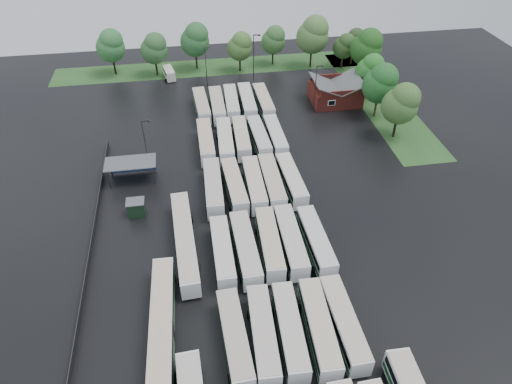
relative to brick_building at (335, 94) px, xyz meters
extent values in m
plane|color=black|center=(-24.00, -42.77, -1.87)|extent=(160.00, 160.00, 0.00)
cube|color=maroon|center=(0.00, 0.03, -0.17)|extent=(10.00, 8.00, 3.40)
cube|color=#4C4F51|center=(-2.50, 0.03, 2.43)|extent=(5.07, 8.60, 2.19)
cube|color=#4C4F51|center=(2.50, 0.03, 2.43)|extent=(5.07, 8.60, 2.19)
cube|color=maroon|center=(0.00, -3.97, 2.03)|extent=(9.00, 0.20, 1.20)
cube|color=silver|center=(-2.00, -4.02, 0.13)|extent=(1.60, 0.12, 1.20)
cylinder|color=#2D2D30|center=(-44.80, -22.77, -0.17)|extent=(0.16, 0.16, 3.40)
cylinder|color=#2D2D30|center=(-37.60, -22.77, -0.17)|extent=(0.16, 0.16, 3.40)
cylinder|color=#2D2D30|center=(-44.80, -19.57, -0.17)|extent=(0.16, 0.16, 3.40)
cylinder|color=#2D2D30|center=(-37.60, -19.57, -0.17)|extent=(0.16, 0.16, 3.40)
cube|color=#4C4F51|center=(-41.20, -21.17, 1.63)|extent=(8.20, 4.20, 0.15)
cube|color=navy|center=(-41.20, -19.27, -0.27)|extent=(7.60, 0.08, 2.60)
cube|color=black|center=(-40.20, -30.17, -0.62)|extent=(2.50, 2.00, 2.50)
cube|color=#4C4F51|center=(-40.20, -30.17, 0.69)|extent=(2.70, 2.20, 0.12)
cube|color=#295421|center=(-22.00, 22.03, -1.86)|extent=(80.00, 10.00, 0.01)
cube|color=#295421|center=(10.00, 0.03, -1.86)|extent=(10.00, 50.00, 0.01)
cube|color=#2D2D30|center=(-46.20, -34.77, -1.27)|extent=(0.10, 50.00, 1.20)
cube|color=white|center=(-28.35, -55.13, -0.06)|extent=(2.98, 11.95, 2.72)
cube|color=black|center=(-28.35, -55.13, 0.48)|extent=(3.02, 11.48, 0.87)
cube|color=#0C4818|center=(-28.35, -55.13, -0.66)|extent=(3.02, 11.71, 0.60)
cube|color=#B9AB98|center=(-28.35, -55.13, 1.34)|extent=(2.87, 11.59, 0.12)
cylinder|color=black|center=(-28.35, -58.92, -1.42)|extent=(2.52, 0.95, 0.95)
cylinder|color=black|center=(-28.35, -51.34, -1.42)|extent=(2.52, 0.95, 0.95)
cube|color=white|center=(-25.16, -55.15, -0.05)|extent=(3.02, 12.05, 2.74)
cube|color=black|center=(-25.16, -55.15, 0.50)|extent=(3.06, 11.57, 0.88)
cube|color=#094E1A|center=(-25.16, -55.15, -0.65)|extent=(3.06, 11.81, 0.60)
cube|color=beige|center=(-25.16, -55.15, 1.37)|extent=(2.90, 11.69, 0.12)
cylinder|color=black|center=(-25.16, -58.98, -1.42)|extent=(2.54, 0.96, 0.96)
cylinder|color=black|center=(-25.16, -51.33, -1.42)|extent=(2.54, 0.96, 0.96)
cube|color=white|center=(-22.09, -55.15, -0.06)|extent=(2.98, 11.95, 2.72)
cube|color=black|center=(-22.09, -55.15, 0.48)|extent=(3.02, 11.48, 0.87)
cube|color=#11421F|center=(-22.09, -55.15, -0.66)|extent=(3.02, 11.72, 0.60)
cube|color=beige|center=(-22.09, -55.15, 1.35)|extent=(2.86, 11.60, 0.12)
cylinder|color=black|center=(-22.09, -58.95, -1.42)|extent=(2.52, 0.95, 0.95)
cylinder|color=black|center=(-22.09, -51.36, -1.42)|extent=(2.52, 0.95, 0.95)
cube|color=white|center=(-18.74, -55.32, -0.02)|extent=(3.08, 12.27, 2.79)
cube|color=black|center=(-18.74, -55.32, 0.54)|extent=(3.12, 11.78, 0.89)
cube|color=#044117|center=(-18.74, -55.32, -0.63)|extent=(3.12, 12.03, 0.61)
cube|color=beige|center=(-18.74, -55.32, 1.43)|extent=(2.96, 11.90, 0.12)
cylinder|color=black|center=(-18.74, -59.21, -1.41)|extent=(2.58, 0.97, 0.97)
cylinder|color=black|center=(-18.74, -51.43, -1.41)|extent=(2.58, 0.97, 0.97)
cube|color=white|center=(-15.78, -55.16, -0.05)|extent=(2.64, 12.00, 2.74)
cube|color=black|center=(-15.78, -55.16, 0.50)|extent=(2.70, 11.52, 0.88)
cube|color=#124A1F|center=(-15.78, -55.16, -0.65)|extent=(2.69, 11.76, 0.60)
cube|color=beige|center=(-15.78, -55.16, 1.38)|extent=(2.54, 11.64, 0.12)
cylinder|color=black|center=(-15.78, -58.99, -1.42)|extent=(2.54, 0.96, 0.96)
cylinder|color=black|center=(-15.78, -51.32, -1.42)|extent=(2.54, 0.96, 0.96)
cube|color=white|center=(-28.32, -41.81, -0.09)|extent=(2.46, 11.69, 2.68)
cube|color=black|center=(-28.32, -41.81, 0.45)|extent=(2.52, 11.23, 0.86)
cube|color=#0D3F1C|center=(-28.32, -41.81, -0.68)|extent=(2.51, 11.46, 0.59)
cube|color=beige|center=(-28.32, -41.81, 1.30)|extent=(2.36, 11.34, 0.12)
cylinder|color=black|center=(-28.32, -45.55, -1.43)|extent=(2.48, 0.94, 0.94)
cylinder|color=black|center=(-28.32, -38.07, -1.43)|extent=(2.48, 0.94, 0.94)
cube|color=white|center=(-25.22, -41.79, 0.01)|extent=(2.88, 12.41, 2.83)
cube|color=black|center=(-25.22, -41.79, 0.58)|extent=(2.93, 11.92, 0.91)
cube|color=#0A4015|center=(-25.22, -41.79, -0.61)|extent=(2.92, 12.17, 0.62)
cube|color=beige|center=(-25.22, -41.79, 1.48)|extent=(2.77, 12.04, 0.12)
cylinder|color=black|center=(-25.22, -45.74, -1.40)|extent=(2.63, 0.99, 0.99)
cylinder|color=black|center=(-25.22, -37.83, -1.40)|extent=(2.63, 0.99, 0.99)
cube|color=white|center=(-21.83, -41.28, -0.03)|extent=(2.97, 12.18, 2.77)
cube|color=black|center=(-21.83, -41.28, 0.53)|extent=(3.01, 11.70, 0.89)
cube|color=#0E471C|center=(-21.83, -41.28, -0.64)|extent=(3.01, 11.94, 0.61)
cube|color=beige|center=(-21.83, -41.28, 1.41)|extent=(2.86, 11.81, 0.12)
cylinder|color=black|center=(-21.83, -45.15, -1.41)|extent=(2.57, 0.97, 0.97)
cylinder|color=black|center=(-21.83, -37.41, -1.41)|extent=(2.57, 0.97, 0.97)
cube|color=white|center=(-18.90, -41.32, 0.00)|extent=(2.68, 12.28, 2.81)
cube|color=black|center=(-18.90, -41.32, 0.56)|extent=(2.73, 11.79, 0.90)
cube|color=#0D3A16|center=(-18.90, -41.32, -0.62)|extent=(2.72, 12.04, 0.62)
cube|color=beige|center=(-18.90, -41.32, 1.45)|extent=(2.57, 11.92, 0.12)
cylinder|color=black|center=(-18.90, -45.24, -1.41)|extent=(2.61, 0.98, 0.98)
cylinder|color=black|center=(-18.90, -37.40, -1.41)|extent=(2.61, 0.98, 0.98)
cube|color=white|center=(-15.48, -41.82, -0.06)|extent=(2.79, 11.93, 2.72)
cube|color=black|center=(-15.48, -41.82, 0.48)|extent=(2.84, 11.46, 0.87)
cube|color=#10491F|center=(-15.48, -41.82, -0.66)|extent=(2.83, 11.69, 0.60)
cube|color=silver|center=(-15.48, -41.82, 1.35)|extent=(2.68, 11.57, 0.12)
cylinder|color=black|center=(-15.48, -45.62, -1.42)|extent=(2.52, 0.95, 0.95)
cylinder|color=black|center=(-15.48, -38.02, -1.42)|extent=(2.52, 0.95, 0.95)
cube|color=white|center=(-28.32, -27.81, 0.01)|extent=(2.89, 12.42, 2.83)
cube|color=black|center=(-28.32, -27.81, 0.58)|extent=(2.94, 11.93, 0.91)
cube|color=#104921|center=(-28.32, -27.81, -0.61)|extent=(2.94, 12.17, 0.62)
cube|color=#BBAFA4|center=(-28.32, -27.81, 1.48)|extent=(2.78, 12.05, 0.12)
cylinder|color=black|center=(-28.32, -31.76, -1.40)|extent=(2.63, 0.99, 0.99)
cylinder|color=black|center=(-28.32, -23.86, -1.40)|extent=(2.63, 0.99, 0.99)
cube|color=white|center=(-25.00, -27.96, -0.04)|extent=(3.11, 12.11, 2.75)
cube|color=black|center=(-25.00, -27.96, 0.51)|extent=(3.14, 11.63, 0.88)
cube|color=#0F471E|center=(-25.00, -27.96, -0.65)|extent=(3.15, 11.87, 0.60)
cube|color=beige|center=(-25.00, -27.96, 1.38)|extent=(2.99, 11.74, 0.12)
cylinder|color=black|center=(-25.00, -31.80, -1.42)|extent=(2.55, 0.96, 0.96)
cylinder|color=black|center=(-25.00, -24.12, -1.42)|extent=(2.55, 0.96, 0.96)
cube|color=white|center=(-21.83, -28.04, -0.03)|extent=(2.66, 12.10, 2.77)
cube|color=black|center=(-21.83, -28.04, 0.52)|extent=(2.72, 11.62, 0.89)
cube|color=#044015|center=(-21.83, -28.04, -0.64)|extent=(2.71, 11.86, 0.61)
cube|color=beige|center=(-21.83, -28.04, 1.40)|extent=(2.56, 11.74, 0.12)
cylinder|color=black|center=(-21.83, -31.90, -1.41)|extent=(2.56, 0.97, 0.97)
cylinder|color=black|center=(-21.83, -24.18, -1.41)|extent=(2.56, 0.97, 0.97)
cube|color=white|center=(-19.00, -27.97, 0.00)|extent=(2.61, 12.28, 2.81)
cube|color=black|center=(-19.00, -27.97, 0.56)|extent=(2.67, 11.79, 0.90)
cube|color=#083C15|center=(-19.00, -27.97, -0.62)|extent=(2.66, 12.04, 0.62)
cube|color=#BFB198|center=(-19.00, -27.97, 1.46)|extent=(2.51, 11.91, 0.12)
cylinder|color=black|center=(-19.00, -31.90, -1.41)|extent=(2.61, 0.98, 0.98)
cylinder|color=black|center=(-19.00, -24.04, -1.41)|extent=(2.61, 0.98, 0.98)
cube|color=white|center=(-15.80, -27.83, -0.06)|extent=(2.94, 11.98, 2.72)
cube|color=black|center=(-15.80, -27.83, 0.49)|extent=(2.98, 11.50, 0.87)
cube|color=#053F12|center=(-15.80, -27.83, -0.66)|extent=(2.98, 11.74, 0.60)
cube|color=beige|center=(-15.80, -27.83, 1.35)|extent=(2.83, 11.62, 0.12)
cylinder|color=black|center=(-15.80, -31.63, -1.42)|extent=(2.53, 0.95, 0.95)
cylinder|color=black|center=(-15.80, -24.03, -1.42)|extent=(2.53, 0.95, 0.95)
cube|color=white|center=(-28.48, -14.31, -0.02)|extent=(2.53, 12.15, 2.78)
cube|color=black|center=(-28.48, -14.31, 0.54)|extent=(2.59, 11.66, 0.89)
cube|color=#054112|center=(-28.48, -14.31, -0.63)|extent=(2.58, 11.90, 0.61)
cube|color=#C8AD94|center=(-28.48, -14.31, 1.42)|extent=(2.43, 11.78, 0.12)
cylinder|color=black|center=(-28.48, -18.20, -1.41)|extent=(2.58, 0.97, 0.97)
cylinder|color=black|center=(-28.48, -10.43, -1.41)|extent=(2.58, 0.97, 0.97)
cube|color=white|center=(-25.02, -14.70, 0.00)|extent=(3.10, 12.40, 2.82)
cube|color=black|center=(-25.02, -14.70, 0.57)|extent=(3.14, 11.91, 0.90)
cube|color=#064B1A|center=(-25.02, -14.70, -0.62)|extent=(3.14, 12.16, 0.62)
cube|color=beige|center=(-25.02, -14.70, 1.46)|extent=(2.99, 12.03, 0.12)
cylinder|color=black|center=(-25.02, -18.64, -1.40)|extent=(2.61, 0.98, 0.98)
cylinder|color=black|center=(-25.02, -10.77, -1.40)|extent=(2.61, 0.98, 0.98)
cube|color=white|center=(-22.00, -14.04, -0.08)|extent=(2.86, 11.83, 2.69)
cube|color=black|center=(-22.00, -14.04, 0.46)|extent=(2.90, 11.36, 0.86)
cube|color=#064615|center=(-22.00, -14.04, -0.67)|extent=(2.90, 11.60, 0.59)
cube|color=beige|center=(-22.00, -14.04, 1.32)|extent=(2.75, 11.47, 0.12)
cylinder|color=black|center=(-22.00, -17.80, -1.43)|extent=(2.50, 0.94, 0.94)
cylinder|color=black|center=(-22.00, -10.28, -1.43)|extent=(2.50, 0.94, 0.94)
cube|color=white|center=(-18.77, -14.31, -0.09)|extent=(2.88, 11.78, 2.68)
cube|color=black|center=(-18.77, -14.31, 0.45)|extent=(2.92, 11.32, 0.86)
cube|color=#114D1E|center=(-18.77, -14.31, -0.68)|extent=(2.92, 11.55, 0.59)
cube|color=beige|center=(-18.77, -14.31, 1.30)|extent=(2.77, 11.43, 0.12)
cylinder|color=black|center=(-18.77, -18.05, -1.43)|extent=(2.49, 0.94, 0.94)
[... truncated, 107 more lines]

